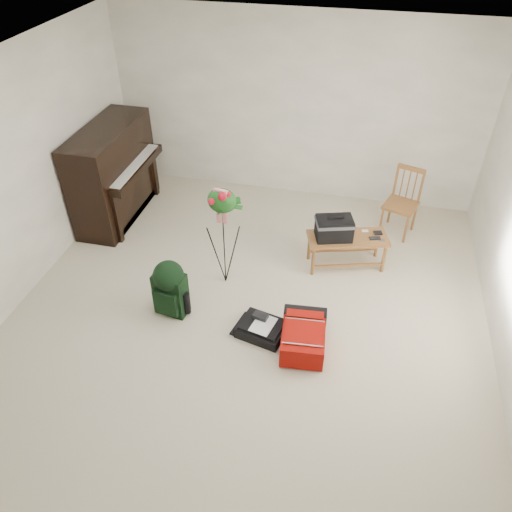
% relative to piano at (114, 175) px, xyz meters
% --- Properties ---
extents(floor, '(5.00, 5.50, 0.01)m').
position_rel_piano_xyz_m(floor, '(2.19, -1.60, -0.60)').
color(floor, beige).
rests_on(floor, ground).
extents(ceiling, '(5.00, 5.50, 0.01)m').
position_rel_piano_xyz_m(ceiling, '(2.19, -1.60, 1.90)').
color(ceiling, white).
rests_on(ceiling, wall_back).
extents(wall_back, '(5.00, 0.04, 2.50)m').
position_rel_piano_xyz_m(wall_back, '(2.19, 1.15, 0.65)').
color(wall_back, white).
rests_on(wall_back, floor).
extents(wall_left, '(0.04, 5.50, 2.50)m').
position_rel_piano_xyz_m(wall_left, '(-0.31, -1.60, 0.65)').
color(wall_left, white).
rests_on(wall_left, floor).
extents(piano, '(0.71, 1.50, 1.25)m').
position_rel_piano_xyz_m(piano, '(0.00, 0.00, 0.00)').
color(piano, black).
rests_on(piano, floor).
extents(bench, '(0.99, 0.62, 0.71)m').
position_rel_piano_xyz_m(bench, '(3.00, -0.43, -0.10)').
color(bench, '#925F2F').
rests_on(bench, floor).
extents(dining_chair, '(0.49, 0.49, 0.88)m').
position_rel_piano_xyz_m(dining_chair, '(3.71, 0.45, -0.17)').
color(dining_chair, '#925F2F').
rests_on(dining_chair, floor).
extents(red_suitcase, '(0.47, 0.66, 0.27)m').
position_rel_piano_xyz_m(red_suitcase, '(2.83, -1.78, -0.46)').
color(red_suitcase, '#A70B07').
rests_on(red_suitcase, floor).
extents(black_duffel, '(0.54, 0.47, 0.20)m').
position_rel_piano_xyz_m(black_duffel, '(2.39, -1.74, -0.53)').
color(black_duffel, black).
rests_on(black_duffel, floor).
extents(green_backpack, '(0.36, 0.33, 0.66)m').
position_rel_piano_xyz_m(green_backpack, '(1.38, -1.65, -0.24)').
color(green_backpack, black).
rests_on(green_backpack, floor).
extents(flower_stand, '(0.47, 0.47, 1.27)m').
position_rel_piano_xyz_m(flower_stand, '(1.80, -1.04, 0.02)').
color(flower_stand, black).
rests_on(flower_stand, floor).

